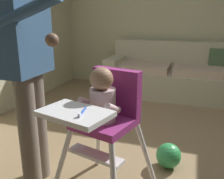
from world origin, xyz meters
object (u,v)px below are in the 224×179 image
object	(u,v)px
adult_standing	(28,67)
toy_ball	(168,156)
high_chair	(104,110)
couch	(172,75)

from	to	relation	value
adult_standing	toy_ball	xyz separation A→B (m)	(0.98, 0.50, -0.81)
high_chair	adult_standing	size ratio (longest dim) A/B	0.60
adult_standing	high_chair	bearing A→B (deg)	-0.30
toy_ball	high_chair	bearing A→B (deg)	-128.70
high_chair	toy_ball	size ratio (longest dim) A/B	4.48
high_chair	toy_ball	world-z (taller)	high_chair
couch	toy_ball	xyz separation A→B (m)	(0.19, -2.15, -0.22)
adult_standing	toy_ball	bearing A→B (deg)	27.02
couch	high_chair	bearing A→B (deg)	-4.66
toy_ball	adult_standing	bearing A→B (deg)	-152.92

